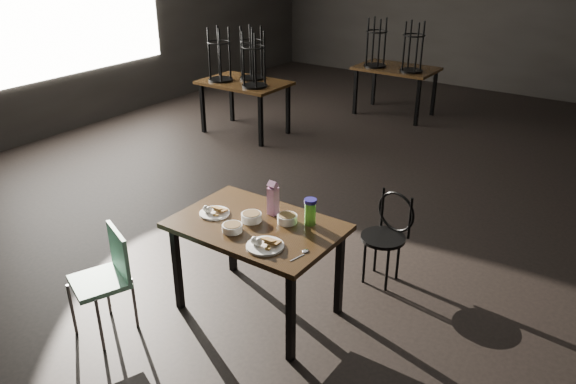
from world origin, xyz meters
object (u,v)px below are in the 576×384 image
Objects in this scene: juice_carton at (273,199)px; bentwood_chair at (388,230)px; school_chair at (107,273)px; main_table at (257,233)px; water_bottle at (310,212)px.

juice_carton reaches higher than bentwood_chair.
bentwood_chair is at bearing 74.22° from school_chair.
bentwood_chair is 0.97× the size of school_chair.
juice_carton is 1.29m from school_chair.
school_chair reaches higher than main_table.
main_table is at bearing -91.77° from juice_carton.
main_table is 1.53× the size of school_chair.
water_bottle is at bearing 65.33° from school_chair.
main_table is 6.06× the size of water_bottle.
water_bottle is (0.32, 0.22, 0.18)m from main_table.
water_bottle is at bearing -100.77° from bentwood_chair.
juice_carton is 0.31m from water_bottle.
water_bottle is at bearing 3.87° from juice_carton.
main_table is 0.43m from water_bottle.
juice_carton is 1.05m from bentwood_chair.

